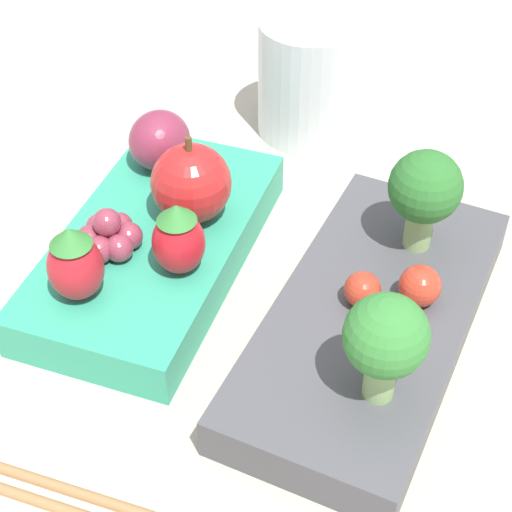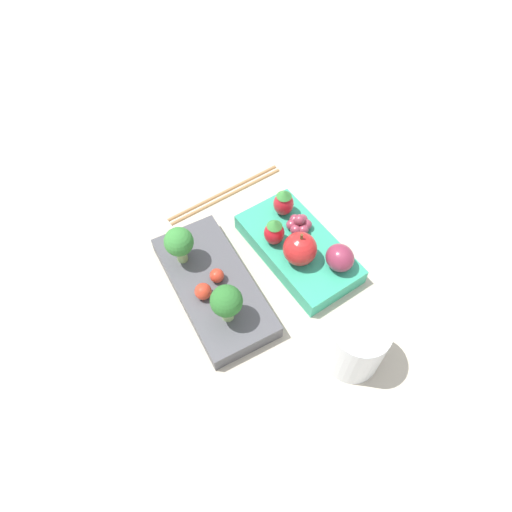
{
  "view_description": "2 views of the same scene",
  "coord_description": "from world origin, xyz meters",
  "px_view_note": "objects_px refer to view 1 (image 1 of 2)",
  "views": [
    {
      "loc": [
        0.32,
        0.14,
        0.36
      ],
      "look_at": [
        0.01,
        -0.0,
        0.04
      ],
      "focal_mm": 60.0,
      "sensor_mm": 36.0,
      "label": 1
    },
    {
      "loc": [
        -0.31,
        0.18,
        0.56
      ],
      "look_at": [
        0.01,
        -0.0,
        0.04
      ],
      "focal_mm": 32.0,
      "sensor_mm": 36.0,
      "label": 2
    }
  ],
  "objects_px": {
    "strawberry_0": "(178,239)",
    "broccoli_floret_0": "(425,190)",
    "drinking_cup": "(308,78)",
    "cherry_tomato_1": "(362,290)",
    "apple": "(191,183)",
    "grape_cluster": "(109,235)",
    "chopsticks_pair": "(63,496)",
    "bento_box_fruit": "(151,253)",
    "strawberry_1": "(75,263)",
    "broccoli_floret_1": "(386,339)",
    "plum": "(159,140)",
    "bento_box_savoury": "(370,323)",
    "cherry_tomato_0": "(420,286)"
  },
  "relations": [
    {
      "from": "broccoli_floret_1",
      "to": "apple",
      "type": "relative_size",
      "value": 1.1
    },
    {
      "from": "broccoli_floret_0",
      "to": "grape_cluster",
      "type": "xyz_separation_m",
      "value": [
        0.07,
        -0.16,
        -0.03
      ]
    },
    {
      "from": "bento_box_fruit",
      "to": "plum",
      "type": "xyz_separation_m",
      "value": [
        -0.07,
        -0.03,
        0.03
      ]
    },
    {
      "from": "broccoli_floret_0",
      "to": "broccoli_floret_1",
      "type": "distance_m",
      "value": 0.11
    },
    {
      "from": "bento_box_savoury",
      "to": "strawberry_0",
      "type": "xyz_separation_m",
      "value": [
        0.01,
        -0.11,
        0.04
      ]
    },
    {
      "from": "strawberry_1",
      "to": "bento_box_fruit",
      "type": "bearing_deg",
      "value": 168.29
    },
    {
      "from": "broccoli_floret_1",
      "to": "cherry_tomato_1",
      "type": "xyz_separation_m",
      "value": [
        -0.06,
        -0.03,
        -0.03
      ]
    },
    {
      "from": "bento_box_savoury",
      "to": "broccoli_floret_1",
      "type": "bearing_deg",
      "value": 19.85
    },
    {
      "from": "apple",
      "to": "chopsticks_pair",
      "type": "xyz_separation_m",
      "value": [
        0.18,
        0.02,
        -0.05
      ]
    },
    {
      "from": "cherry_tomato_1",
      "to": "strawberry_0",
      "type": "relative_size",
      "value": 0.44
    },
    {
      "from": "strawberry_0",
      "to": "grape_cluster",
      "type": "height_order",
      "value": "strawberry_0"
    },
    {
      "from": "plum",
      "to": "apple",
      "type": "bearing_deg",
      "value": 47.63
    },
    {
      "from": "strawberry_0",
      "to": "strawberry_1",
      "type": "relative_size",
      "value": 0.98
    },
    {
      "from": "cherry_tomato_1",
      "to": "drinking_cup",
      "type": "bearing_deg",
      "value": -151.06
    },
    {
      "from": "bento_box_fruit",
      "to": "chopsticks_pair",
      "type": "bearing_deg",
      "value": 13.03
    },
    {
      "from": "broccoli_floret_1",
      "to": "chopsticks_pair",
      "type": "bearing_deg",
      "value": -50.84
    },
    {
      "from": "bento_box_fruit",
      "to": "strawberry_1",
      "type": "relative_size",
      "value": 4.23
    },
    {
      "from": "strawberry_0",
      "to": "broccoli_floret_0",
      "type": "bearing_deg",
      "value": 122.35
    },
    {
      "from": "bento_box_fruit",
      "to": "strawberry_1",
      "type": "bearing_deg",
      "value": -11.71
    },
    {
      "from": "apple",
      "to": "chopsticks_pair",
      "type": "bearing_deg",
      "value": 6.46
    },
    {
      "from": "bento_box_savoury",
      "to": "plum",
      "type": "distance_m",
      "value": 0.18
    },
    {
      "from": "broccoli_floret_1",
      "to": "cherry_tomato_1",
      "type": "bearing_deg",
      "value": -154.43
    },
    {
      "from": "plum",
      "to": "cherry_tomato_1",
      "type": "bearing_deg",
      "value": 67.0
    },
    {
      "from": "strawberry_0",
      "to": "drinking_cup",
      "type": "distance_m",
      "value": 0.19
    },
    {
      "from": "strawberry_0",
      "to": "bento_box_fruit",
      "type": "bearing_deg",
      "value": -119.56
    },
    {
      "from": "chopsticks_pair",
      "to": "apple",
      "type": "bearing_deg",
      "value": -173.54
    },
    {
      "from": "cherry_tomato_1",
      "to": "chopsticks_pair",
      "type": "bearing_deg",
      "value": -31.6
    },
    {
      "from": "grape_cluster",
      "to": "chopsticks_pair",
      "type": "bearing_deg",
      "value": 20.37
    },
    {
      "from": "apple",
      "to": "drinking_cup",
      "type": "height_order",
      "value": "drinking_cup"
    },
    {
      "from": "strawberry_0",
      "to": "drinking_cup",
      "type": "height_order",
      "value": "drinking_cup"
    },
    {
      "from": "broccoli_floret_0",
      "to": "grape_cluster",
      "type": "height_order",
      "value": "broccoli_floret_0"
    },
    {
      "from": "plum",
      "to": "bento_box_savoury",
      "type": "bearing_deg",
      "value": 67.66
    },
    {
      "from": "broccoli_floret_1",
      "to": "cherry_tomato_1",
      "type": "distance_m",
      "value": 0.07
    },
    {
      "from": "broccoli_floret_0",
      "to": "cherry_tomato_1",
      "type": "height_order",
      "value": "broccoli_floret_0"
    },
    {
      "from": "broccoli_floret_0",
      "to": "drinking_cup",
      "type": "relative_size",
      "value": 0.74
    },
    {
      "from": "apple",
      "to": "strawberry_0",
      "type": "relative_size",
      "value": 1.23
    },
    {
      "from": "cherry_tomato_1",
      "to": "strawberry_0",
      "type": "xyz_separation_m",
      "value": [
        0.02,
        -0.1,
        0.01
      ]
    },
    {
      "from": "plum",
      "to": "drinking_cup",
      "type": "xyz_separation_m",
      "value": [
        -0.11,
        0.06,
        -0.0
      ]
    },
    {
      "from": "strawberry_0",
      "to": "grape_cluster",
      "type": "xyz_separation_m",
      "value": [
        0.0,
        -0.04,
        -0.01
      ]
    },
    {
      "from": "cherry_tomato_0",
      "to": "strawberry_1",
      "type": "distance_m",
      "value": 0.18
    },
    {
      "from": "apple",
      "to": "grape_cluster",
      "type": "bearing_deg",
      "value": -33.49
    },
    {
      "from": "strawberry_0",
      "to": "chopsticks_pair",
      "type": "xyz_separation_m",
      "value": [
        0.14,
        0.01,
        -0.05
      ]
    },
    {
      "from": "broccoli_floret_1",
      "to": "strawberry_1",
      "type": "distance_m",
      "value": 0.17
    },
    {
      "from": "apple",
      "to": "broccoli_floret_0",
      "type": "bearing_deg",
      "value": 102.57
    },
    {
      "from": "bento_box_fruit",
      "to": "chopsticks_pair",
      "type": "xyz_separation_m",
      "value": [
        0.16,
        0.04,
        -0.01
      ]
    },
    {
      "from": "strawberry_0",
      "to": "bento_box_savoury",
      "type": "bearing_deg",
      "value": 97.84
    },
    {
      "from": "apple",
      "to": "cherry_tomato_0",
      "type": "bearing_deg",
      "value": 83.85
    },
    {
      "from": "apple",
      "to": "strawberry_0",
      "type": "bearing_deg",
      "value": 17.64
    },
    {
      "from": "bento_box_savoury",
      "to": "broccoli_floret_1",
      "type": "distance_m",
      "value": 0.08
    },
    {
      "from": "bento_box_fruit",
      "to": "plum",
      "type": "distance_m",
      "value": 0.08
    }
  ]
}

